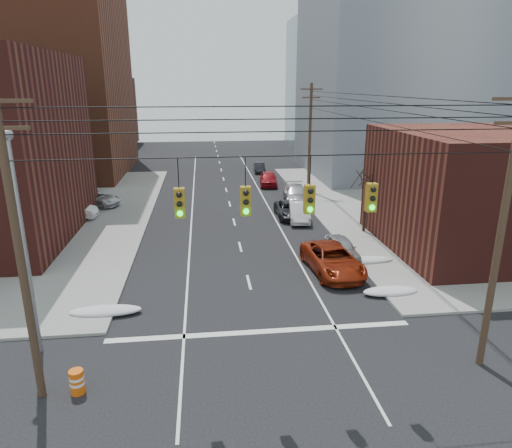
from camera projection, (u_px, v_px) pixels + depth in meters
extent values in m
plane|color=black|center=(287.00, 435.00, 14.74)|extent=(160.00, 160.00, 0.00)
cube|color=brown|center=(13.00, 47.00, 53.23)|extent=(24.00, 20.00, 30.00)
cube|color=#4C1B17|center=(67.00, 113.00, 80.33)|extent=(22.00, 18.00, 12.00)
cube|color=gray|center=(402.00, 70.00, 55.28)|extent=(22.00, 20.00, 25.00)
cube|color=gray|center=(350.00, 83.00, 80.63)|extent=(20.00, 18.00, 22.00)
cube|color=#4C1B17|center=(508.00, 191.00, 30.76)|extent=(16.00, 12.00, 8.00)
cylinder|color=#473323|center=(20.00, 255.00, 15.03)|extent=(0.28, 0.28, 11.00)
cylinder|color=#473323|center=(500.00, 235.00, 16.92)|extent=(0.28, 0.28, 11.00)
cylinder|color=#473323|center=(310.00, 139.00, 46.35)|extent=(0.28, 0.28, 11.00)
cube|color=#473323|center=(311.00, 89.00, 44.91)|extent=(2.20, 0.12, 0.12)
cube|color=#473323|center=(311.00, 98.00, 45.14)|extent=(1.80, 0.12, 0.12)
cylinder|color=black|center=(275.00, 156.00, 15.06)|extent=(17.00, 0.04, 0.04)
cylinder|color=black|center=(178.00, 173.00, 14.85)|extent=(0.03, 0.03, 1.00)
cube|color=olive|center=(180.00, 203.00, 15.15)|extent=(0.35, 0.30, 1.00)
sphere|color=black|center=(179.00, 195.00, 14.89)|extent=(0.20, 0.20, 0.20)
sphere|color=black|center=(180.00, 204.00, 14.98)|extent=(0.20, 0.20, 0.20)
sphere|color=#0CE526|center=(180.00, 214.00, 15.08)|extent=(0.20, 0.20, 0.20)
cylinder|color=black|center=(245.00, 172.00, 15.10)|extent=(0.03, 0.03, 1.00)
cube|color=olive|center=(246.00, 201.00, 15.39)|extent=(0.35, 0.30, 1.00)
sphere|color=black|center=(246.00, 193.00, 15.13)|extent=(0.20, 0.20, 0.20)
sphere|color=black|center=(246.00, 202.00, 15.23)|extent=(0.20, 0.20, 0.20)
sphere|color=#0CE526|center=(246.00, 211.00, 15.32)|extent=(0.20, 0.20, 0.20)
cylinder|color=black|center=(310.00, 170.00, 15.34)|extent=(0.03, 0.03, 1.00)
cube|color=olive|center=(309.00, 199.00, 15.63)|extent=(0.35, 0.30, 1.00)
sphere|color=black|center=(311.00, 191.00, 15.38)|extent=(0.20, 0.20, 0.20)
sphere|color=black|center=(310.00, 200.00, 15.47)|extent=(0.20, 0.20, 0.20)
sphere|color=#0CE526|center=(310.00, 209.00, 15.57)|extent=(0.20, 0.20, 0.20)
cylinder|color=black|center=(373.00, 169.00, 15.59)|extent=(0.03, 0.03, 1.00)
cube|color=olive|center=(371.00, 197.00, 15.88)|extent=(0.35, 0.30, 1.00)
sphere|color=black|center=(374.00, 189.00, 15.62)|extent=(0.20, 0.20, 0.20)
sphere|color=black|center=(373.00, 199.00, 15.72)|extent=(0.20, 0.20, 0.20)
sphere|color=#0CE526|center=(372.00, 208.00, 15.81)|extent=(0.20, 0.20, 0.20)
cylinder|color=gray|center=(26.00, 252.00, 18.06)|extent=(0.18, 0.18, 9.00)
sphere|color=gray|center=(7.00, 135.00, 16.70)|extent=(0.44, 0.44, 0.44)
cylinder|color=black|center=(365.00, 211.00, 34.28)|extent=(0.20, 0.20, 3.50)
cylinder|color=black|center=(371.00, 180.00, 33.75)|extent=(0.27, 0.82, 1.19)
cylinder|color=black|center=(367.00, 178.00, 34.14)|extent=(1.17, 0.54, 1.38)
cylinder|color=black|center=(358.00, 177.00, 34.22)|extent=(1.44, 1.00, 1.48)
cylinder|color=black|center=(362.00, 180.00, 33.61)|extent=(0.17, 0.84, 1.19)
cylinder|color=black|center=(363.00, 181.00, 33.13)|extent=(0.82, 0.99, 1.40)
cylinder|color=black|center=(372.00, 181.00, 32.76)|extent=(1.74, 0.21, 1.43)
cylinder|color=black|center=(372.00, 181.00, 33.42)|extent=(0.48, 0.73, 1.20)
ellipsoid|color=silver|center=(105.00, 311.00, 22.40)|extent=(3.50, 1.08, 0.42)
ellipsoid|color=silver|center=(390.00, 291.00, 24.52)|extent=(3.00, 1.08, 0.42)
ellipsoid|color=silver|center=(362.00, 260.00, 28.79)|extent=(4.00, 1.08, 0.42)
imported|color=maroon|center=(332.00, 260.00, 27.35)|extent=(3.11, 5.95, 1.60)
imported|color=#ACADB1|center=(342.00, 248.00, 29.66)|extent=(1.74, 4.03, 1.35)
imported|color=silver|center=(299.00, 212.00, 37.75)|extent=(2.13, 4.67, 1.49)
imported|color=black|center=(290.00, 210.00, 38.73)|extent=(2.20, 4.72, 1.31)
imported|color=#ADADB2|center=(296.00, 194.00, 43.78)|extent=(2.60, 5.55, 1.57)
imported|color=maroon|center=(268.00, 179.00, 50.79)|extent=(2.30, 4.78, 1.57)
imported|color=black|center=(259.00, 167.00, 58.54)|extent=(1.50, 3.81, 1.23)
imported|color=silver|center=(68.00, 210.00, 37.61)|extent=(4.68, 1.87, 1.51)
imported|color=silver|center=(94.00, 199.00, 41.67)|extent=(5.45, 3.91, 1.38)
imported|color=#B7B8BD|center=(38.00, 199.00, 41.35)|extent=(4.58, 2.49, 1.48)
cylinder|color=#E5560C|center=(77.00, 382.00, 16.65)|extent=(0.53, 0.53, 0.93)
cylinder|color=white|center=(77.00, 377.00, 16.60)|extent=(0.54, 0.54, 0.11)
cylinder|color=white|center=(77.00, 383.00, 16.67)|extent=(0.54, 0.54, 0.11)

